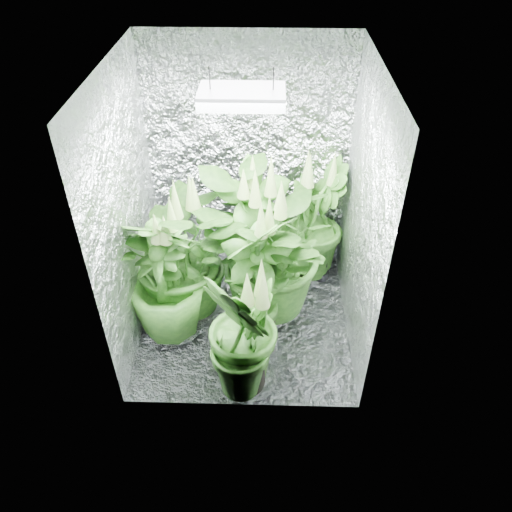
{
  "coord_description": "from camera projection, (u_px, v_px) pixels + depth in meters",
  "views": [
    {
      "loc": [
        0.16,
        -2.81,
        2.9
      ],
      "look_at": [
        0.08,
        0.0,
        0.65
      ],
      "focal_mm": 35.0,
      "sensor_mm": 36.0,
      "label": 1
    }
  ],
  "objects": [
    {
      "name": "plant_g",
      "position": [
        244.0,
        334.0,
        3.18
      ],
      "size": [
        0.68,
        0.68,
        1.13
      ],
      "rotation": [
        0.0,
        0.0,
        4.93
      ],
      "color": "black",
      "rests_on": "ground"
    },
    {
      "name": "walls",
      "position": [
        244.0,
        216.0,
        3.39
      ],
      "size": [
        1.62,
        1.62,
        2.0
      ],
      "color": "silver",
      "rests_on": "ground"
    },
    {
      "name": "ceiling",
      "position": [
        241.0,
        66.0,
        2.76
      ],
      "size": [
        1.6,
        1.6,
        0.01
      ],
      "primitive_type": "cube",
      "color": "silver",
      "rests_on": "walls"
    },
    {
      "name": "plant_label",
      "position": [
        253.0,
        361.0,
        3.3
      ],
      "size": [
        0.05,
        0.03,
        0.07
      ],
      "primitive_type": "cube",
      "rotation": [
        -0.21,
        0.0,
        0.14
      ],
      "color": "white",
      "rests_on": "plant_g"
    },
    {
      "name": "plant_d",
      "position": [
        165.0,
        277.0,
        3.6
      ],
      "size": [
        0.73,
        0.73,
        1.15
      ],
      "rotation": [
        0.0,
        0.0,
        2.85
      ],
      "color": "black",
      "rests_on": "ground"
    },
    {
      "name": "grow_lamp",
      "position": [
        242.0,
        97.0,
        2.87
      ],
      "size": [
        0.5,
        0.3,
        0.22
      ],
      "color": "gray",
      "rests_on": "ceiling"
    },
    {
      "name": "plant_b",
      "position": [
        255.0,
        235.0,
        3.91
      ],
      "size": [
        0.8,
        0.8,
        1.26
      ],
      "rotation": [
        0.0,
        0.0,
        0.4
      ],
      "color": "black",
      "rests_on": "ground"
    },
    {
      "name": "circulation_fan",
      "position": [
        319.0,
        265.0,
        4.33
      ],
      "size": [
        0.16,
        0.28,
        0.33
      ],
      "rotation": [
        0.0,
        0.0,
        -0.27
      ],
      "color": "black",
      "rests_on": "ground"
    },
    {
      "name": "plant_f",
      "position": [
        257.0,
        280.0,
        3.54
      ],
      "size": [
        0.82,
        0.82,
        1.2
      ],
      "rotation": [
        0.0,
        0.0,
        3.92
      ],
      "color": "black",
      "rests_on": "ground"
    },
    {
      "name": "ground",
      "position": [
        246.0,
        319.0,
        4.01
      ],
      "size": [
        1.6,
        1.6,
        0.0
      ],
      "primitive_type": "plane",
      "color": "silver",
      "rests_on": "ground"
    },
    {
      "name": "plant_c",
      "position": [
        316.0,
        221.0,
        4.17
      ],
      "size": [
        0.71,
        0.71,
        1.14
      ],
      "rotation": [
        0.0,
        0.0,
        1.29
      ],
      "color": "black",
      "rests_on": "ground"
    },
    {
      "name": "plant_e",
      "position": [
        268.0,
        253.0,
        3.7
      ],
      "size": [
        1.32,
        1.32,
        1.27
      ],
      "rotation": [
        0.0,
        0.0,
        3.46
      ],
      "color": "black",
      "rests_on": "ground"
    },
    {
      "name": "plant_a",
      "position": [
        183.0,
        254.0,
        3.77
      ],
      "size": [
        1.06,
        1.06,
        1.18
      ],
      "rotation": [
        0.0,
        0.0,
        0.1
      ],
      "color": "black",
      "rests_on": "ground"
    }
  ]
}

